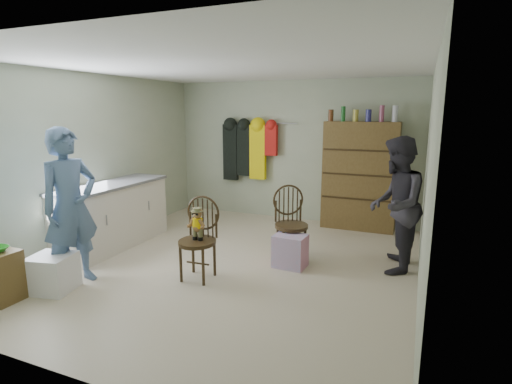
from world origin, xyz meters
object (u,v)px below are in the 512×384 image
at_px(counter, 113,215).
at_px(chair_front, 199,232).
at_px(dresser, 360,176).
at_px(chair_far, 290,220).

distance_m(counter, chair_front, 1.84).
bearing_deg(dresser, chair_far, -110.05).
bearing_deg(dresser, chair_front, -117.06).
xyz_separation_m(counter, chair_far, (2.56, 0.54, 0.06)).
relative_size(counter, chair_front, 1.89).
xyz_separation_m(chair_front, chair_far, (0.79, 1.05, -0.03)).
bearing_deg(chair_far, chair_front, -160.85).
height_order(chair_front, chair_far, chair_far).
bearing_deg(chair_front, dresser, 59.77).
distance_m(counter, dresser, 3.96).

